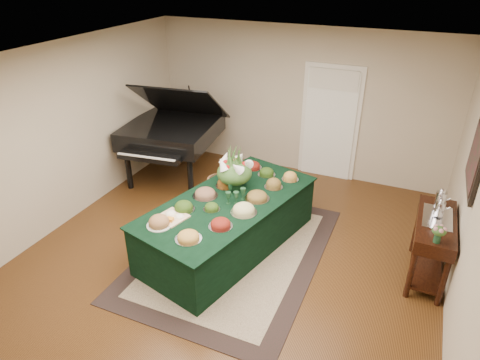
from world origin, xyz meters
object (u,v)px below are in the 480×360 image
at_px(buffet_table, 229,223).
at_px(grand_piano, 172,131).
at_px(floral_centerpiece, 234,169).
at_px(mahogany_sideboard, 434,233).

xyz_separation_m(buffet_table, grand_piano, (-1.85, 1.56, 0.55)).
bearing_deg(floral_centerpiece, buffet_table, -78.95).
relative_size(floral_centerpiece, grand_piano, 0.26).
bearing_deg(floral_centerpiece, mahogany_sideboard, 1.66).
height_order(buffet_table, mahogany_sideboard, mahogany_sideboard).
bearing_deg(grand_piano, mahogany_sideboard, -14.14).
height_order(buffet_table, grand_piano, grand_piano).
relative_size(grand_piano, mahogany_sideboard, 1.68).
distance_m(grand_piano, mahogany_sideboard, 4.61).
distance_m(floral_centerpiece, grand_piano, 2.15).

